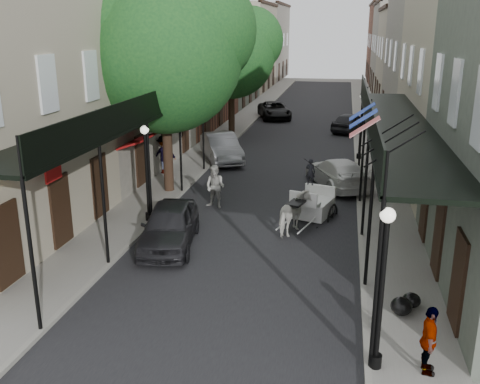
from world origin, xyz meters
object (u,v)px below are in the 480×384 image
at_px(car_left_far, 274,110).
at_px(car_right_near, 338,173).
at_px(tree_near, 174,47).
at_px(lamppost_right_far, 361,125).
at_px(pedestrian_sidewalk_right, 429,341).
at_px(pedestrian_walking, 215,187).
at_px(tree_far, 237,50).
at_px(lamppost_right_near, 382,288).
at_px(lamppost_left, 147,172).
at_px(car_right_far, 350,122).
at_px(car_left_near, 169,225).
at_px(carriage, 317,191).
at_px(horse, 295,214).
at_px(pedestrian_sidewalk_left, 164,154).
at_px(car_left_mid, 221,148).

distance_m(car_left_far, car_right_near, 20.24).
distance_m(tree_near, lamppost_right_far, 12.24).
bearing_deg(pedestrian_sidewalk_right, pedestrian_walking, 38.49).
bearing_deg(tree_far, lamppost_right_far, -36.51).
bearing_deg(tree_near, lamppost_right_near, -55.73).
distance_m(pedestrian_walking, pedestrian_sidewalk_right, 12.54).
xyz_separation_m(lamppost_right_near, car_left_far, (-6.70, 33.86, -1.36)).
distance_m(lamppost_left, car_right_far, 22.29).
height_order(lamppost_right_near, car_right_far, lamppost_right_near).
relative_size(tree_near, car_right_near, 2.03).
distance_m(tree_far, car_left_near, 20.88).
relative_size(tree_far, carriage, 3.40).
bearing_deg(lamppost_right_near, car_right_near, 94.41).
xyz_separation_m(tree_near, car_right_far, (7.78, 16.70, -5.78)).
bearing_deg(horse, carriage, -90.00).
relative_size(car_left_near, car_left_far, 0.87).
bearing_deg(horse, car_right_near, -86.22).
xyz_separation_m(pedestrian_sidewalk_left, pedestrian_sidewalk_right, (10.97, -14.87, -0.19)).
height_order(pedestrian_walking, car_left_near, pedestrian_walking).
relative_size(horse, car_left_near, 0.41).
bearing_deg(lamppost_left, pedestrian_sidewalk_right, -40.80).
height_order(pedestrian_sidewalk_right, car_left_mid, pedestrian_sidewalk_right).
distance_m(tree_near, lamppost_right_near, 15.39).
bearing_deg(lamppost_right_far, car_right_near, -101.23).
height_order(car_left_near, car_right_far, car_left_near).
distance_m(horse, carriage, 2.37).
distance_m(lamppost_right_near, car_left_mid, 19.98).
bearing_deg(lamppost_right_far, pedestrian_sidewalk_left, -152.62).
bearing_deg(car_left_mid, pedestrian_sidewalk_left, -146.83).
relative_size(lamppost_right_near, pedestrian_sidewalk_right, 2.36).
relative_size(pedestrian_walking, pedestrian_sidewalk_left, 0.94).
bearing_deg(car_right_far, pedestrian_sidewalk_right, 112.83).
height_order(pedestrian_sidewalk_left, car_left_far, pedestrian_sidewalk_left).
height_order(tree_near, pedestrian_sidewalk_right, tree_near).
bearing_deg(carriage, lamppost_right_far, 95.48).
height_order(pedestrian_sidewalk_right, car_right_far, pedestrian_sidewalk_right).
xyz_separation_m(lamppost_left, car_left_far, (1.50, 25.86, -1.36)).
bearing_deg(car_left_mid, tree_far, 69.92).
bearing_deg(pedestrian_sidewalk_right, car_right_near, 12.25).
distance_m(lamppost_right_far, pedestrian_walking, 11.52).
height_order(tree_near, car_left_mid, tree_near).
height_order(carriage, pedestrian_sidewalk_left, carriage).
bearing_deg(car_right_far, pedestrian_walking, 92.96).
height_order(tree_near, tree_far, tree_near).
height_order(lamppost_right_far, car_right_near, lamppost_right_far).
bearing_deg(car_right_near, tree_far, -81.51).
bearing_deg(car_left_near, lamppost_left, 118.32).
bearing_deg(lamppost_right_near, lamppost_right_far, 90.00).
bearing_deg(lamppost_right_far, lamppost_right_near, -90.00).
xyz_separation_m(carriage, car_left_near, (-4.82, -4.26, -0.24)).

